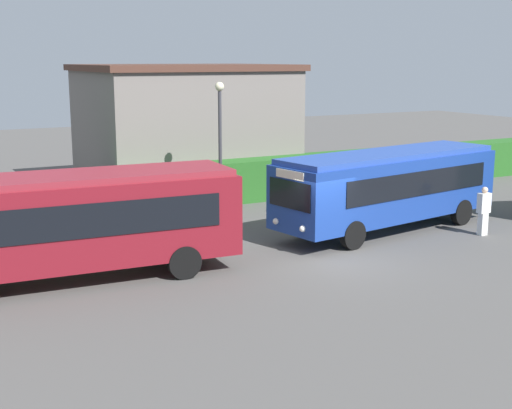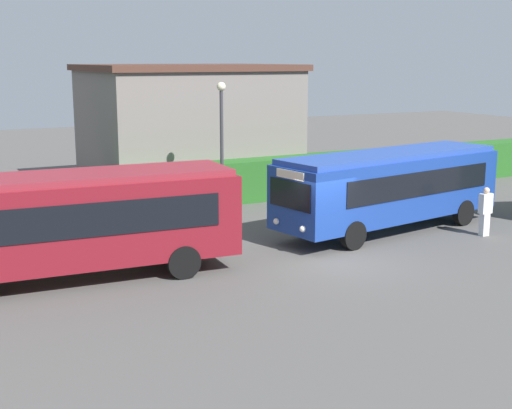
{
  "view_description": "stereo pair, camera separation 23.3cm",
  "coord_description": "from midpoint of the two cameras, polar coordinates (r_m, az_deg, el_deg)",
  "views": [
    {
      "loc": [
        -12.57,
        -18.28,
        6.35
      ],
      "look_at": [
        -2.11,
        1.31,
        1.77
      ],
      "focal_mm": 49.7,
      "sensor_mm": 36.0,
      "label": 1
    },
    {
      "loc": [
        -12.37,
        -18.39,
        6.35
      ],
      "look_at": [
        -2.11,
        1.31,
        1.77
      ],
      "focal_mm": 49.7,
      "sensor_mm": 36.0,
      "label": 2
    }
  ],
  "objects": [
    {
      "name": "ground_plane",
      "position": [
        23.07,
        6.46,
        -4.4
      ],
      "size": [
        98.8,
        98.8,
        0.0
      ],
      "primitive_type": "plane",
      "color": "#514F4C"
    },
    {
      "name": "bus_maroon",
      "position": [
        21.03,
        -14.34,
        -1.17
      ],
      "size": [
        9.83,
        3.15,
        3.14
      ],
      "rotation": [
        0.0,
        0.0,
        3.08
      ],
      "color": "maroon",
      "rests_on": "ground_plane"
    },
    {
      "name": "bus_blue",
      "position": [
        26.83,
        10.93,
        1.54
      ],
      "size": [
        9.94,
        4.08,
        2.98
      ],
      "rotation": [
        0.0,
        0.0,
        3.31
      ],
      "color": "navy",
      "rests_on": "ground_plane"
    },
    {
      "name": "person_center",
      "position": [
        28.8,
        4.1,
        0.9
      ],
      "size": [
        0.52,
        0.37,
        1.87
      ],
      "rotation": [
        0.0,
        0.0,
        1.32
      ],
      "color": "silver",
      "rests_on": "ground_plane"
    },
    {
      "name": "person_right",
      "position": [
        27.08,
        18.2,
        -0.45
      ],
      "size": [
        0.49,
        0.28,
        1.8
      ],
      "rotation": [
        0.0,
        0.0,
        4.75
      ],
      "color": "silver",
      "rests_on": "ground_plane"
    },
    {
      "name": "hedge_row",
      "position": [
        31.4,
        -3.68,
        1.7
      ],
      "size": [
        61.4,
        1.58,
        1.87
      ],
      "primitive_type": "cube",
      "color": "#265E21",
      "rests_on": "ground_plane"
    },
    {
      "name": "depot_building",
      "position": [
        35.52,
        -5.41,
        6.28
      ],
      "size": [
        9.68,
        8.04,
        6.08
      ],
      "color": "slate",
      "rests_on": "ground_plane"
    },
    {
      "name": "lamppost",
      "position": [
        28.44,
        -2.55,
        5.72
      ],
      "size": [
        0.36,
        0.36,
        5.45
      ],
      "color": "#38383D",
      "rests_on": "ground_plane"
    }
  ]
}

